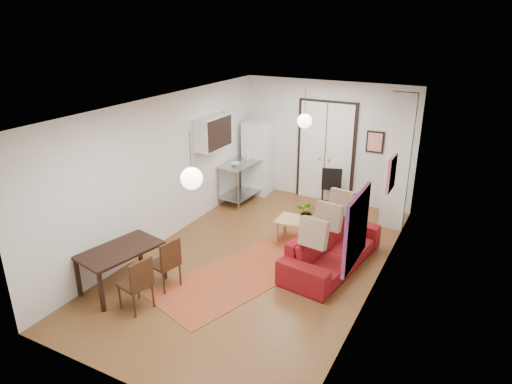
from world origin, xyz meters
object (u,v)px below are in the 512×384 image
at_px(kitchen_counter, 242,175).
at_px(dining_chair_far, 138,277).
at_px(black_side_chair, 333,181).
at_px(coffee_table, 302,224).
at_px(fridge, 258,158).
at_px(sofa, 332,249).
at_px(dining_table, 120,253).
at_px(dining_chair_near, 167,257).

distance_m(kitchen_counter, dining_chair_far, 4.65).
xyz_separation_m(kitchen_counter, black_side_chair, (2.05, 0.78, -0.07)).
height_order(coffee_table, kitchen_counter, kitchen_counter).
distance_m(fridge, dining_chair_far, 5.33).
bearing_deg(coffee_table, sofa, -36.53).
bearing_deg(dining_table, fridge, 90.52).
bearing_deg(dining_chair_near, dining_chair_far, 11.70).
bearing_deg(sofa, coffee_table, 61.47).
height_order(fridge, dining_chair_far, fridge).
bearing_deg(fridge, dining_chair_far, -86.87).
xyz_separation_m(sofa, dining_chair_near, (-2.26, -1.87, 0.17)).
distance_m(fridge, black_side_chair, 1.98).
bearing_deg(kitchen_counter, sofa, -30.56).
bearing_deg(coffee_table, fridge, 134.69).
relative_size(sofa, black_side_chair, 2.37).
xyz_separation_m(dining_chair_near, dining_chair_far, (0.00, -0.70, 0.00)).
xyz_separation_m(kitchen_counter, dining_table, (0.14, -4.33, -0.01)).
bearing_deg(coffee_table, dining_chair_near, -119.70).
bearing_deg(coffee_table, dining_table, -124.60).
height_order(coffee_table, dining_chair_far, dining_chair_far).
bearing_deg(fridge, coffee_table, -49.15).
bearing_deg(dining_table, black_side_chair, 69.54).
distance_m(dining_table, dining_chair_far, 0.67).
bearing_deg(dining_chair_near, black_side_chair, 176.07).
xyz_separation_m(dining_table, dining_chair_far, (0.60, -0.26, -0.13)).
bearing_deg(dining_table, kitchen_counter, 91.82).
bearing_deg(black_side_chair, dining_chair_near, 57.23).
distance_m(sofa, black_side_chair, 2.97).
height_order(dining_table, black_side_chair, black_side_chair).
xyz_separation_m(sofa, fridge, (-2.90, 2.71, 0.58)).
relative_size(coffee_table, black_side_chair, 1.06).
relative_size(kitchen_counter, black_side_chair, 1.33).
distance_m(fridge, dining_table, 5.02).
relative_size(kitchen_counter, dining_table, 0.93).
bearing_deg(sofa, kitchen_counter, 63.95).
relative_size(kitchen_counter, dining_chair_far, 1.49).
distance_m(coffee_table, kitchen_counter, 2.59).
height_order(sofa, black_side_chair, black_side_chair).
distance_m(sofa, coffee_table, 1.05).
bearing_deg(dining_table, dining_chair_far, -23.55).
height_order(sofa, dining_chair_near, dining_chair_near).
relative_size(dining_table, dining_chair_far, 1.59).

